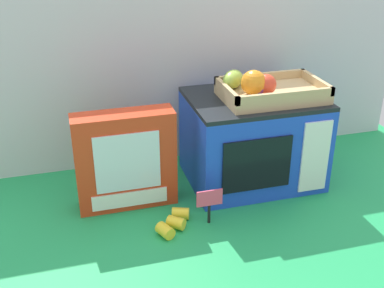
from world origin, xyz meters
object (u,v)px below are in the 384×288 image
(toy_microwave, at_px, (253,139))
(cookie_set_box, at_px, (126,160))
(food_groups_crate, at_px, (265,89))
(loose_toy_banana, at_px, (174,222))
(price_sign, at_px, (209,201))

(toy_microwave, height_order, cookie_set_box, cookie_set_box)
(food_groups_crate, height_order, loose_toy_banana, food_groups_crate)
(cookie_set_box, bearing_deg, toy_microwave, 5.98)
(food_groups_crate, relative_size, price_sign, 2.90)
(toy_microwave, distance_m, food_groups_crate, 0.17)
(price_sign, bearing_deg, loose_toy_banana, 176.95)
(toy_microwave, height_order, price_sign, toy_microwave)
(toy_microwave, distance_m, cookie_set_box, 0.39)
(toy_microwave, bearing_deg, cookie_set_box, -174.02)
(cookie_set_box, distance_m, loose_toy_banana, 0.21)
(toy_microwave, xyz_separation_m, food_groups_crate, (0.02, -0.03, 0.16))
(price_sign, bearing_deg, food_groups_crate, 37.99)
(price_sign, xyz_separation_m, loose_toy_banana, (-0.09, 0.01, -0.05))
(toy_microwave, relative_size, price_sign, 3.80)
(loose_toy_banana, bearing_deg, food_groups_crate, 27.61)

